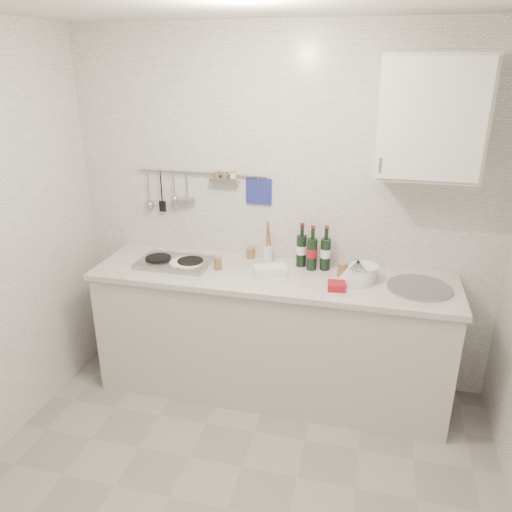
{
  "coord_description": "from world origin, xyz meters",
  "views": [
    {
      "loc": [
        0.64,
        -1.9,
        2.26
      ],
      "look_at": [
        -0.06,
        0.9,
        1.12
      ],
      "focal_mm": 35.0,
      "sensor_mm": 36.0,
      "label": 1
    }
  ],
  "objects_px": {
    "plate_stack_sink": "(360,274)",
    "utensil_crock": "(268,252)",
    "plate_stack_hob": "(186,264)",
    "wall_cabinet": "(430,118)",
    "wine_bottles": "(313,247)"
  },
  "relations": [
    {
      "from": "plate_stack_sink",
      "to": "utensil_crock",
      "type": "relative_size",
      "value": 0.84
    },
    {
      "from": "plate_stack_hob",
      "to": "plate_stack_sink",
      "type": "relative_size",
      "value": 1.01
    },
    {
      "from": "plate_stack_hob",
      "to": "plate_stack_sink",
      "type": "height_order",
      "value": "plate_stack_sink"
    },
    {
      "from": "plate_stack_sink",
      "to": "wall_cabinet",
      "type": "bearing_deg",
      "value": 16.14
    },
    {
      "from": "wall_cabinet",
      "to": "plate_stack_hob",
      "type": "bearing_deg",
      "value": -174.82
    },
    {
      "from": "wall_cabinet",
      "to": "plate_stack_hob",
      "type": "xyz_separation_m",
      "value": [
        -1.51,
        -0.14,
        -1.01
      ]
    },
    {
      "from": "wall_cabinet",
      "to": "wine_bottles",
      "type": "xyz_separation_m",
      "value": [
        -0.65,
        0.05,
        -0.87
      ]
    },
    {
      "from": "plate_stack_sink",
      "to": "utensil_crock",
      "type": "bearing_deg",
      "value": 163.43
    },
    {
      "from": "plate_stack_hob",
      "to": "wine_bottles",
      "type": "distance_m",
      "value": 0.89
    },
    {
      "from": "utensil_crock",
      "to": "plate_stack_hob",
      "type": "bearing_deg",
      "value": -155.65
    },
    {
      "from": "wine_bottles",
      "to": "plate_stack_hob",
      "type": "bearing_deg",
      "value": -167.66
    },
    {
      "from": "plate_stack_hob",
      "to": "utensil_crock",
      "type": "height_order",
      "value": "utensil_crock"
    },
    {
      "from": "wall_cabinet",
      "to": "wine_bottles",
      "type": "bearing_deg",
      "value": 175.53
    },
    {
      "from": "plate_stack_sink",
      "to": "utensil_crock",
      "type": "distance_m",
      "value": 0.69
    },
    {
      "from": "wall_cabinet",
      "to": "utensil_crock",
      "type": "height_order",
      "value": "wall_cabinet"
    }
  ]
}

